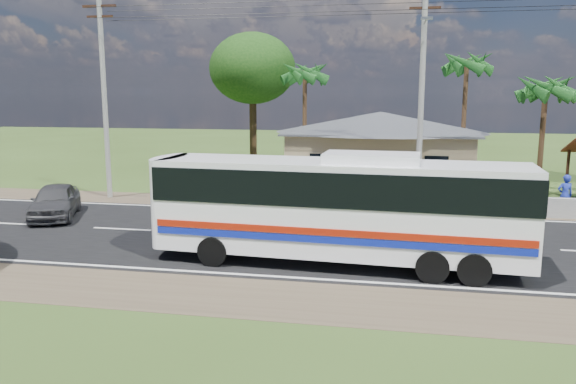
# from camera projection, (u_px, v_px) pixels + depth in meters

# --- Properties ---
(ground) EXTENTS (120.00, 120.00, 0.00)m
(ground) POSITION_uv_depth(u_px,v_px,m) (342.00, 240.00, 21.28)
(ground) COLOR #2F4619
(ground) RESTS_ON ground
(road) EXTENTS (120.00, 16.00, 0.03)m
(road) POSITION_uv_depth(u_px,v_px,m) (342.00, 240.00, 21.28)
(road) COLOR black
(road) RESTS_ON ground
(house) EXTENTS (12.40, 10.00, 5.00)m
(house) POSITION_uv_depth(u_px,v_px,m) (380.00, 142.00, 33.20)
(house) COLOR tan
(house) RESTS_ON ground
(utility_poles) EXTENTS (32.80, 2.22, 11.00)m
(utility_poles) POSITION_uv_depth(u_px,v_px,m) (414.00, 87.00, 26.05)
(utility_poles) COLOR #9E9E99
(utility_poles) RESTS_ON ground
(palm_near) EXTENTS (2.80, 2.80, 6.70)m
(palm_near) POSITION_uv_depth(u_px,v_px,m) (546.00, 89.00, 29.18)
(palm_near) COLOR #47301E
(palm_near) RESTS_ON ground
(palm_mid) EXTENTS (2.80, 2.80, 8.20)m
(palm_mid) POSITION_uv_depth(u_px,v_px,m) (467.00, 65.00, 33.92)
(palm_mid) COLOR #47301E
(palm_mid) RESTS_ON ground
(palm_far) EXTENTS (2.80, 2.80, 7.70)m
(palm_far) POSITION_uv_depth(u_px,v_px,m) (305.00, 74.00, 36.31)
(palm_far) COLOR #47301E
(palm_far) RESTS_ON ground
(tree_behind_house) EXTENTS (6.00, 6.00, 9.61)m
(tree_behind_house) POSITION_uv_depth(u_px,v_px,m) (252.00, 69.00, 38.90)
(tree_behind_house) COLOR #47301E
(tree_behind_house) RESTS_ON ground
(coach_bus) EXTENTS (11.93, 3.12, 3.67)m
(coach_bus) POSITION_uv_depth(u_px,v_px,m) (340.00, 201.00, 17.93)
(coach_bus) COLOR white
(coach_bus) RESTS_ON ground
(motorcycle) EXTENTS (1.71, 1.19, 0.85)m
(motorcycle) POSITION_uv_depth(u_px,v_px,m) (374.00, 204.00, 25.85)
(motorcycle) COLOR black
(motorcycle) RESTS_ON ground
(person) EXTENTS (0.76, 0.57, 1.90)m
(person) POSITION_uv_depth(u_px,v_px,m) (565.00, 195.00, 25.26)
(person) COLOR #1B2C99
(person) RESTS_ON ground
(small_car) EXTENTS (3.37, 4.78, 1.51)m
(small_car) POSITION_uv_depth(u_px,v_px,m) (55.00, 201.00, 24.97)
(small_car) COLOR #323235
(small_car) RESTS_ON ground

